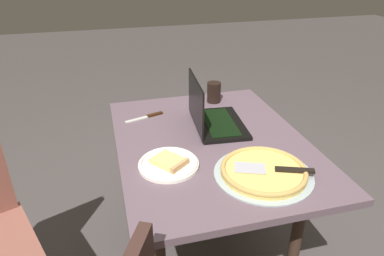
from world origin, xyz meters
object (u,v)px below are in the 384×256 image
object	(u,v)px
dining_table	(211,157)
drink_cup	(214,92)
pizza_tray	(264,171)
table_knife	(148,116)
pizza_plate	(169,163)
laptop	(211,117)

from	to	relation	value
dining_table	drink_cup	xyz separation A→B (m)	(-0.41, 0.14, 0.15)
pizza_tray	table_knife	size ratio (longest dim) A/B	1.89
pizza_plate	table_knife	size ratio (longest dim) A/B	1.20
laptop	drink_cup	world-z (taller)	laptop
table_knife	laptop	bearing A→B (deg)	56.80
pizza_plate	dining_table	bearing A→B (deg)	124.49
laptop	pizza_plate	size ratio (longest dim) A/B	1.50
laptop	pizza_plate	distance (m)	0.39
dining_table	pizza_tray	distance (m)	0.34
pizza_plate	table_knife	bearing A→B (deg)	-178.56
pizza_plate	drink_cup	distance (m)	0.68
dining_table	laptop	world-z (taller)	laptop
dining_table	drink_cup	size ratio (longest dim) A/B	9.72
laptop	table_knife	world-z (taller)	laptop
pizza_plate	pizza_tray	xyz separation A→B (m)	(0.15, 0.33, 0.00)
dining_table	drink_cup	distance (m)	0.46
laptop	pizza_tray	distance (m)	0.44
pizza_plate	table_knife	xyz separation A→B (m)	(-0.47, -0.01, -0.01)
dining_table	drink_cup	world-z (taller)	drink_cup
pizza_plate	drink_cup	xyz separation A→B (m)	(-0.57, 0.37, 0.04)
pizza_tray	drink_cup	distance (m)	0.72
table_knife	drink_cup	distance (m)	0.40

